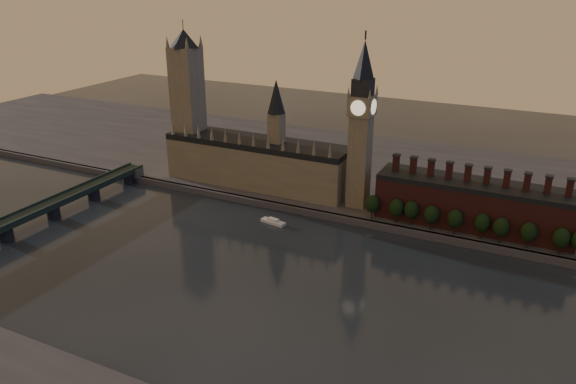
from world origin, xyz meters
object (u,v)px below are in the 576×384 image
at_px(river_boat, 273,222).
at_px(victoria_tower, 188,98).
at_px(big_ben, 361,124).
at_px(westminster_bridge, 26,218).

bearing_deg(river_boat, victoria_tower, 163.08).
bearing_deg(river_boat, big_ben, 55.89).
bearing_deg(victoria_tower, westminster_bridge, -106.56).
bearing_deg(big_ben, river_boat, -133.84).
relative_size(victoria_tower, big_ben, 1.01).
xyz_separation_m(victoria_tower, big_ben, (130.00, -5.00, -2.26)).
bearing_deg(big_ben, victoria_tower, 177.80).
relative_size(westminster_bridge, river_boat, 12.16).
height_order(big_ben, river_boat, big_ben).
bearing_deg(victoria_tower, big_ben, -2.20).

